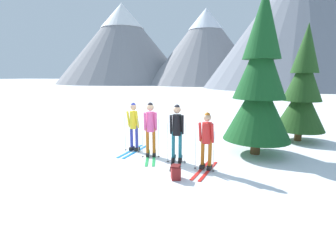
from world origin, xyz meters
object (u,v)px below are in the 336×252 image
object	(u,v)px
skier_in_black	(177,130)
skier_in_red	(207,139)
skier_in_pink	(151,126)
pine_tree_mid	(303,89)
pine_tree_near	(260,82)
skier_in_yellow	(134,125)
backpack_on_snow_front	(176,172)

from	to	relation	value
skier_in_black	skier_in_red	size ratio (longest dim) A/B	1.07
skier_in_black	skier_in_pink	bearing A→B (deg)	163.80
skier_in_pink	pine_tree_mid	distance (m)	6.64
skier_in_pink	pine_tree_near	size ratio (longest dim) A/B	0.34
skier_in_yellow	pine_tree_near	world-z (taller)	pine_tree_near
skier_in_pink	skier_in_black	distance (m)	1.02
skier_in_yellow	skier_in_pink	world-z (taller)	skier_in_pink
skier_in_red	pine_tree_near	xyz separation A→B (m)	(1.49, 2.04, 1.60)
pine_tree_near	pine_tree_mid	distance (m)	3.13
skier_in_pink	skier_in_black	world-z (taller)	skier_in_pink
skier_in_black	pine_tree_near	bearing A→B (deg)	32.51
pine_tree_near	skier_in_pink	bearing A→B (deg)	-159.44
skier_in_yellow	skier_in_pink	xyz separation A→B (m)	(0.82, -0.47, 0.08)
skier_in_black	pine_tree_mid	distance (m)	6.07
skier_in_red	skier_in_black	bearing A→B (deg)	155.44
skier_in_yellow	skier_in_pink	size ratio (longest dim) A/B	0.96
skier_in_black	pine_tree_near	xyz separation A→B (m)	(2.49, 1.59, 1.49)
skier_in_red	pine_tree_near	world-z (taller)	pine_tree_near
pine_tree_near	backpack_on_snow_front	distance (m)	4.35
skier_in_pink	skier_in_red	distance (m)	2.12
skier_in_yellow	backpack_on_snow_front	world-z (taller)	skier_in_yellow
skier_in_red	backpack_on_snow_front	size ratio (longest dim) A/B	4.49
skier_in_black	backpack_on_snow_front	size ratio (longest dim) A/B	4.81
backpack_on_snow_front	skier_in_pink	bearing A→B (deg)	128.00
skier_in_black	skier_in_red	world-z (taller)	skier_in_black
skier_in_red	pine_tree_mid	bearing A→B (deg)	53.44
skier_in_yellow	skier_in_black	bearing A→B (deg)	-22.80
skier_in_yellow	skier_in_red	bearing A→B (deg)	-23.43
skier_in_yellow	skier_in_black	xyz separation A→B (m)	(1.79, -0.75, 0.05)
skier_in_black	skier_in_yellow	bearing A→B (deg)	157.20
skier_in_black	pine_tree_near	size ratio (longest dim) A/B	0.34
skier_in_red	backpack_on_snow_front	distance (m)	1.36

